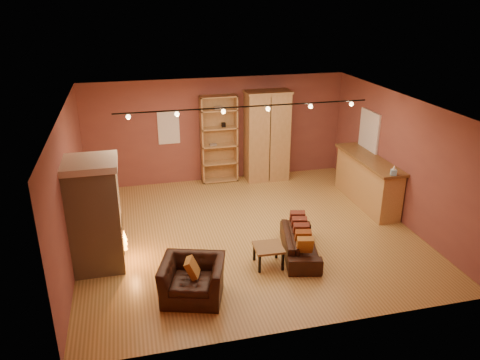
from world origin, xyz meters
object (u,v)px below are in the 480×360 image
object	(u,v)px
bookcase	(219,138)
loveseat	(300,239)
bar_counter	(367,180)
coffee_table	(268,249)
armoire	(267,136)
fireplace	(96,215)
armchair	(192,273)

from	to	relation	value
bookcase	loveseat	size ratio (longest dim) A/B	1.40
bar_counter	coffee_table	world-z (taller)	bar_counter
bookcase	loveseat	bearing A→B (deg)	-79.81
armoire	loveseat	xyz separation A→B (m)	(-0.53, -4.08, -0.89)
fireplace	bar_counter	distance (m)	6.41
bar_counter	loveseat	distance (m)	3.11
armoire	bar_counter	bearing A→B (deg)	-48.63
loveseat	bar_counter	bearing A→B (deg)	-38.87
bookcase	fireplace	bearing A→B (deg)	-129.25
coffee_table	fireplace	bearing A→B (deg)	166.02
armchair	armoire	bearing A→B (deg)	78.12
armoire	coffee_table	xyz separation A→B (m)	(-1.25, -4.31, -0.89)
fireplace	loveseat	distance (m)	3.92
loveseat	coffee_table	world-z (taller)	loveseat
loveseat	fireplace	bearing A→B (deg)	94.81
fireplace	bar_counter	xyz separation A→B (m)	(6.24, 1.37, -0.46)
bookcase	armchair	distance (m)	5.40
armoire	armchair	xyz separation A→B (m)	(-2.78, -4.95, -0.78)
fireplace	bookcase	bearing A→B (deg)	50.75
bar_counter	armchair	distance (m)	5.46
bar_counter	coffee_table	size ratio (longest dim) A/B	4.43
armoire	bar_counter	world-z (taller)	armoire
fireplace	coffee_table	xyz separation A→B (m)	(3.09, -0.77, -0.72)
fireplace	loveseat	xyz separation A→B (m)	(3.81, -0.54, -0.72)
armoire	bar_counter	size ratio (longest dim) A/B	1.00
loveseat	armchair	bearing A→B (deg)	124.05
bar_counter	loveseat	xyz separation A→B (m)	(-2.43, -1.92, -0.26)
armchair	loveseat	bearing A→B (deg)	38.61
bookcase	bar_counter	distance (m)	4.02
loveseat	coffee_table	xyz separation A→B (m)	(-0.72, -0.23, 0.00)
armoire	bookcase	bearing A→B (deg)	171.72
bar_counter	loveseat	bearing A→B (deg)	-141.76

